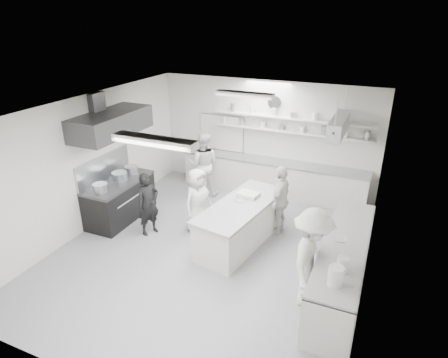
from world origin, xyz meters
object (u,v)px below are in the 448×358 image
at_px(back_counter, 272,177).
at_px(stove, 120,201).
at_px(prep_island, 241,224).
at_px(cook_stove, 148,204).
at_px(cook_back, 203,164).
at_px(right_counter, 342,268).

bearing_deg(back_counter, stove, -136.01).
relative_size(stove, back_counter, 0.36).
bearing_deg(prep_island, back_counter, 102.42).
bearing_deg(cook_stove, back_counter, -6.68).
bearing_deg(cook_back, right_counter, 129.16).
bearing_deg(back_counter, prep_island, -86.93).
distance_m(right_counter, cook_stove, 4.24).
distance_m(prep_island, cook_stove, 2.08).
bearing_deg(right_counter, prep_island, 161.43).
relative_size(prep_island, cook_back, 1.37).
relative_size(right_counter, prep_island, 1.39).
distance_m(stove, prep_island, 3.05).
relative_size(back_counter, cook_stove, 3.47).
xyz_separation_m(stove, cook_back, (1.23, 2.00, 0.42)).
bearing_deg(cook_stove, right_counter, -69.59).
xyz_separation_m(back_counter, prep_island, (0.14, -2.66, -0.02)).
distance_m(stove, cook_back, 2.38).
height_order(back_counter, prep_island, back_counter).
bearing_deg(cook_back, prep_island, 116.35).
height_order(stove, back_counter, back_counter).
distance_m(right_counter, prep_island, 2.33).
relative_size(prep_island, cook_stove, 1.64).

